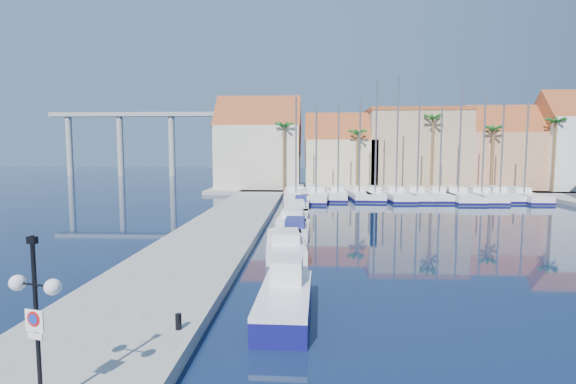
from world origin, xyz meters
The scene contains 36 objects.
ground centered at (0.00, 0.00, 0.00)m, with size 260.00×260.00×0.00m, color black.
quay_west centered at (-9.00, 13.50, 0.25)m, with size 6.00×77.00×0.50m, color gray.
shore_north centered at (10.00, 48.00, 0.25)m, with size 54.00×16.00×0.50m, color gray.
lamp_post centered at (-8.34, -10.38, 3.07)m, with size 1.30×0.61×3.91m.
bollard centered at (-6.60, -5.86, 0.75)m, with size 0.20×0.20×0.51m, color black.
fishing_boat centered at (-3.34, -3.20, 0.65)m, with size 1.99×5.61×1.95m.
motorboat_west_0 centered at (-3.90, 7.24, 0.51)m, with size 2.78×7.14×1.40m.
motorboat_west_1 centered at (-3.44, 12.11, 0.51)m, with size 2.06×5.98×1.40m.
motorboat_west_2 centered at (-3.78, 17.31, 0.51)m, with size 2.53×7.35×1.40m.
motorboat_west_3 centered at (-3.79, 23.01, 0.51)m, with size 2.73×7.15×1.40m.
motorboat_west_4 centered at (-3.34, 27.18, 0.51)m, with size 1.70×5.07×1.40m.
motorboat_west_5 centered at (-3.26, 33.52, 0.51)m, with size 2.49×6.25×1.40m.
motorboat_west_6 centered at (-3.96, 38.49, 0.51)m, with size 2.06×5.73×1.40m.
sailboat_0 centered at (-4.18, 36.16, 0.57)m, with size 3.38×11.22×12.44m.
sailboat_1 centered at (-1.63, 35.53, 0.55)m, with size 4.22×12.29×11.14m.
sailboat_2 centered at (1.04, 36.16, 0.60)m, with size 2.70×8.57×11.46m.
sailboat_3 centered at (3.58, 36.16, 0.62)m, with size 2.68×8.27×12.60m.
sailboat_4 centered at (5.58, 36.16, 0.65)m, with size 2.89×8.71×14.38m.
sailboat_5 centered at (8.07, 36.24, 0.61)m, with size 3.31×10.73×14.94m.
sailboat_6 centered at (10.69, 36.29, 0.58)m, with size 2.79×9.76×12.17m.
sailboat_7 centered at (13.33, 36.06, 0.58)m, with size 2.82×9.12×11.10m.
sailboat_8 centered at (15.47, 36.00, 0.57)m, with size 3.32×12.01×13.89m.
sailboat_9 centered at (18.24, 35.85, 0.58)m, with size 3.33×11.19×12.99m.
sailboat_10 centered at (20.67, 36.52, 0.58)m, with size 3.08×9.73×11.87m.
sailboat_11 centered at (23.12, 35.64, 0.57)m, with size 2.74×10.04×11.69m.
building_0 centered at (-10.00, 47.00, 6.52)m, with size 12.30×9.00×13.50m.
building_1 centered at (2.00, 47.00, 5.30)m, with size 10.30×8.00×11.00m.
building_2 centered at (13.00, 48.00, 6.26)m, with size 14.20×10.20×11.50m.
building_3 centered at (25.00, 47.00, 5.86)m, with size 10.30×8.00×12.00m.
building_4 centered at (34.00, 46.00, 6.97)m, with size 8.30×8.00×14.00m.
palm_0 centered at (-6.00, 42.00, 9.08)m, with size 2.60×2.60×10.15m.
palm_1 centered at (4.00, 42.00, 8.14)m, with size 2.60×2.60×9.15m.
palm_2 centered at (14.00, 42.00, 10.02)m, with size 2.60×2.60×11.15m.
palm_3 centered at (22.00, 42.00, 8.61)m, with size 2.60×2.60×9.65m.
palm_4 centered at (30.00, 42.00, 9.55)m, with size 2.60×2.60×10.65m.
viaduct centered at (-39.07, 82.00, 10.25)m, with size 48.00×2.20×14.45m.
Camera 1 is at (-2.42, -19.51, 6.25)m, focal length 28.00 mm.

